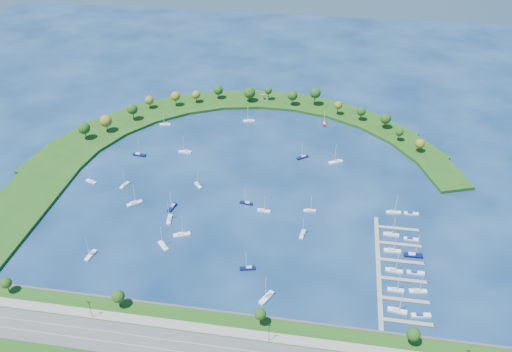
# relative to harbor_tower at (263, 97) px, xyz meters

# --- Properties ---
(ground) EXTENTS (700.00, 700.00, 0.00)m
(ground) POSITION_rel_harbor_tower_xyz_m (7.42, -116.79, -4.26)
(ground) COLOR #082046
(ground) RESTS_ON ground
(south_shoreline) EXTENTS (420.00, 43.10, 11.60)m
(south_shoreline) POSITION_rel_harbor_tower_xyz_m (7.45, -239.67, -3.26)
(south_shoreline) COLOR #1E4813
(south_shoreline) RESTS_ON ground
(breakwater) EXTENTS (286.74, 247.64, 2.00)m
(breakwater) POSITION_rel_harbor_tower_xyz_m (-38.90, -68.07, -3.27)
(breakwater) COLOR #1E4813
(breakwater) RESTS_ON ground
(breakwater_trees) EXTENTS (235.76, 88.78, 14.78)m
(breakwater_trees) POSITION_rel_harbor_tower_xyz_m (-15.92, -30.59, 5.80)
(breakwater_trees) COLOR #382314
(breakwater_trees) RESTS_ON breakwater
(harbor_tower) EXTENTS (2.60, 2.60, 4.41)m
(harbor_tower) POSITION_rel_harbor_tower_xyz_m (0.00, 0.00, 0.00)
(harbor_tower) COLOR gray
(harbor_tower) RESTS_ON breakwater
(dock_system) EXTENTS (24.28, 82.00, 1.60)m
(dock_system) POSITION_rel_harbor_tower_xyz_m (92.72, -177.79, -3.91)
(dock_system) COLOR gray
(dock_system) RESTS_ON ground
(moored_boat_0) EXTENTS (7.52, 7.94, 12.57)m
(moored_boat_0) POSITION_rel_harbor_tower_xyz_m (-26.20, -179.55, -3.33)
(moored_boat_0) COLOR white
(moored_boat_0) RESTS_ON ground
(moored_boat_1) EXTENTS (3.20, 7.79, 11.12)m
(moored_boat_1) POSITION_rel_harbor_tower_xyz_m (45.54, -158.45, -3.38)
(moored_boat_1) COLOR white
(moored_boat_1) RESTS_ON ground
(moored_boat_2) EXTENTS (8.58, 8.05, 13.53)m
(moored_boat_2) POSITION_rel_harbor_tower_xyz_m (-54.20, -146.53, -3.30)
(moored_boat_2) COLOR white
(moored_boat_2) RESTS_ON ground
(moored_boat_3) EXTENTS (8.17, 3.53, 11.63)m
(moored_boat_3) POSITION_rel_harbor_tower_xyz_m (-65.73, -50.14, -3.36)
(moored_boat_3) COLOR white
(moored_boat_3) RESTS_ON ground
(moored_boat_4) EXTENTS (7.81, 3.15, 11.16)m
(moored_boat_4) POSITION_rel_harbor_tower_xyz_m (10.55, -135.67, -3.37)
(moored_boat_4) COLOR #0B1045
(moored_boat_4) RESTS_ON ground
(moored_boat_5) EXTENTS (7.74, 4.39, 10.98)m
(moored_boat_5) POSITION_rel_harbor_tower_xyz_m (-88.81, -129.09, -3.38)
(moored_boat_5) COLOR white
(moored_boat_5) RESTS_ON ground
(moored_boat_6) EXTENTS (8.78, 2.92, 12.72)m
(moored_boat_6) POSITION_rel_harbor_tower_xyz_m (-40.54, -85.70, -3.33)
(moored_boat_6) COLOR white
(moored_boat_6) RESTS_ON ground
(moored_boat_7) EXTENTS (7.65, 2.80, 11.00)m
(moored_boat_7) POSITION_rel_harbor_tower_xyz_m (21.70, -141.23, -3.38)
(moored_boat_7) COLOR white
(moored_boat_7) RESTS_ON ground
(moored_boat_8) EXTENTS (4.22, 7.74, 10.96)m
(moored_boat_8) POSITION_rel_harbor_tower_xyz_m (-66.86, -129.64, -3.38)
(moored_boat_8) COLOR white
(moored_boat_8) RESTS_ON ground
(moored_boat_9) EXTENTS (3.78, 8.52, 12.11)m
(moored_boat_9) POSITION_rel_harbor_tower_xyz_m (-31.25, -146.44, -3.35)
(moored_boat_9) COLOR #0B1045
(moored_boat_9) RESTS_ON ground
(moored_boat_10) EXTENTS (9.43, 5.90, 13.45)m
(moored_boat_10) POSITION_rel_harbor_tower_xyz_m (-19.14, -169.32, -3.31)
(moored_boat_10) COLOR white
(moored_boat_10) RESTS_ON ground
(moored_boat_11) EXTENTS (6.81, 9.66, 13.99)m
(moored_boat_11) POSITION_rel_harbor_tower_xyz_m (32.85, -206.69, -3.29)
(moored_boat_11) COLOR white
(moored_boat_11) RESTS_ON ground
(moored_boat_12) EXTENTS (3.79, 8.17, 11.59)m
(moored_boat_12) POSITION_rel_harbor_tower_xyz_m (50.47, -29.99, -3.36)
(moored_boat_12) COLOR #9A140E
(moored_boat_12) RESTS_ON ground
(moored_boat_13) EXTENTS (6.18, 6.92, 10.69)m
(moored_boat_13) POSITION_rel_harbor_tower_xyz_m (-22.05, -122.41, -3.39)
(moored_boat_13) COLOR white
(moored_boat_13) RESTS_ON ground
(moored_boat_14) EXTENTS (8.13, 3.97, 11.52)m
(moored_boat_14) POSITION_rel_harbor_tower_xyz_m (20.63, -188.88, -3.36)
(moored_boat_14) COLOR #0B1045
(moored_boat_14) RESTS_ON ground
(moored_boat_15) EXTENTS (9.74, 6.69, 14.05)m
(moored_boat_15) POSITION_rel_harbor_tower_xyz_m (60.90, -82.20, -3.29)
(moored_boat_15) COLOR white
(moored_boat_15) RESTS_ON ground
(moored_boat_16) EXTENTS (8.80, 4.22, 12.47)m
(moored_boat_16) POSITION_rel_harbor_tower_xyz_m (-5.35, -34.86, -3.34)
(moored_boat_16) COLOR white
(moored_boat_16) RESTS_ON ground
(moored_boat_17) EXTENTS (3.63, 8.54, 12.16)m
(moored_boat_17) POSITION_rel_harbor_tower_xyz_m (-29.59, -157.71, -3.35)
(moored_boat_17) COLOR white
(moored_boat_17) RESTS_ON ground
(moored_boat_18) EXTENTS (3.70, 8.48, 12.06)m
(moored_boat_18) POSITION_rel_harbor_tower_xyz_m (-61.08, -192.33, -3.35)
(moored_boat_18) COLOR white
(moored_boat_18) RESTS_ON ground
(moored_boat_19) EXTENTS (7.92, 6.96, 12.16)m
(moored_boat_19) POSITION_rel_harbor_tower_xyz_m (38.79, -79.76, -3.35)
(moored_boat_19) COLOR #0B1045
(moored_boat_19) RESTS_ON ground
(moored_boat_20) EXTENTS (9.13, 3.39, 13.12)m
(moored_boat_20) POSITION_rel_harbor_tower_xyz_m (-70.06, -94.30, -3.32)
(moored_boat_20) COLOR #0B1045
(moored_boat_20) RESTS_ON ground
(moored_boat_21) EXTENTS (7.31, 3.05, 10.42)m
(moored_boat_21) POSITION_rel_harbor_tower_xyz_m (47.79, -136.81, -3.39)
(moored_boat_21) COLOR white
(moored_boat_21) RESTS_ON ground
(docked_boat_0) EXTENTS (8.95, 3.64, 12.78)m
(docked_boat_0) POSITION_rel_harbor_tower_xyz_m (92.93, -205.06, -3.33)
(docked_boat_0) COLOR white
(docked_boat_0) RESTS_ON ground
(docked_boat_1) EXTENTS (9.11, 3.84, 1.80)m
(docked_boat_1) POSITION_rel_harbor_tower_xyz_m (103.40, -206.17, -3.59)
(docked_boat_1) COLOR white
(docked_boat_1) RESTS_ON ground
(docked_boat_2) EXTENTS (7.75, 2.24, 11.36)m
(docked_boat_2) POSITION_rel_harbor_tower_xyz_m (92.95, -192.06, -3.37)
(docked_boat_2) COLOR white
(docked_boat_2) RESTS_ON ground
(docked_boat_3) EXTENTS (8.62, 3.34, 12.35)m
(docked_boat_3) POSITION_rel_harbor_tower_xyz_m (103.44, -191.14, -3.34)
(docked_boat_3) COLOR white
(docked_boat_3) RESTS_ON ground
(docked_boat_4) EXTENTS (8.67, 3.16, 12.47)m
(docked_boat_4) POSITION_rel_harbor_tower_xyz_m (92.94, -178.87, -3.34)
(docked_boat_4) COLOR white
(docked_boat_4) RESTS_ON ground
(docked_boat_5) EXTENTS (8.54, 2.51, 1.74)m
(docked_boat_5) POSITION_rel_harbor_tower_xyz_m (103.40, -178.73, -3.62)
(docked_boat_5) COLOR white
(docked_boat_5) RESTS_ON ground
(docked_boat_6) EXTENTS (8.90, 2.77, 12.96)m
(docked_boat_6) POSITION_rel_harbor_tower_xyz_m (92.93, -164.21, -3.32)
(docked_boat_6) COLOR white
(docked_boat_6) RESTS_ON ground
(docked_boat_7) EXTENTS (9.57, 2.88, 13.99)m
(docked_boat_7) POSITION_rel_harbor_tower_xyz_m (103.42, -166.08, -3.29)
(docked_boat_7) COLOR #0B1045
(docked_boat_7) RESTS_ON ground
(docked_boat_8) EXTENTS (8.49, 2.68, 12.35)m
(docked_boat_8) POSITION_rel_harbor_tower_xyz_m (92.94, -151.07, -3.34)
(docked_boat_8) COLOR white
(docked_boat_8) RESTS_ON ground
(docked_boat_9) EXTENTS (8.00, 2.45, 1.62)m
(docked_boat_9) POSITION_rel_harbor_tower_xyz_m (103.41, -153.08, -3.66)
(docked_boat_9) COLOR white
(docked_boat_9) RESTS_ON ground
(docked_boat_10) EXTENTS (8.52, 3.31, 12.21)m
(docked_boat_10) POSITION_rel_harbor_tower_xyz_m (95.34, -130.92, -3.34)
(docked_boat_10) COLOR white
(docked_boat_10) RESTS_ON ground
(docked_boat_11) EXTENTS (8.10, 2.49, 1.64)m
(docked_boat_11) POSITION_rel_harbor_tower_xyz_m (105.31, -130.33, -3.65)
(docked_boat_11) COLOR white
(docked_boat_11) RESTS_ON ground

